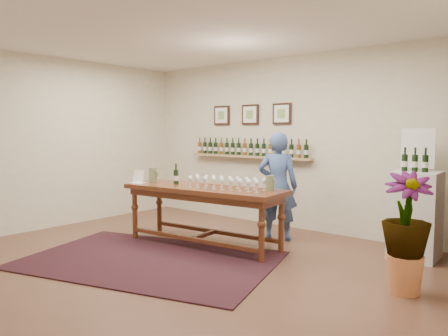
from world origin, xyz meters
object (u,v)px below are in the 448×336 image
Objects in this scene: tasting_table at (204,196)px; display_pedestal at (416,215)px; person at (278,186)px; potted_plant at (406,233)px.

display_pedestal is at bearing 21.34° from tasting_table.
potted_plant is at bearing 131.99° from person.
display_pedestal is 1.06× the size of potted_plant.
tasting_table is 1.52× the size of person.
person is at bearing 155.04° from potted_plant.
potted_plant is 0.66× the size of person.
person reaches higher than display_pedestal.
person is (-1.84, -0.31, 0.24)m from display_pedestal.
tasting_table is at bearing 179.26° from potted_plant.
tasting_table is 2.31× the size of potted_plant.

